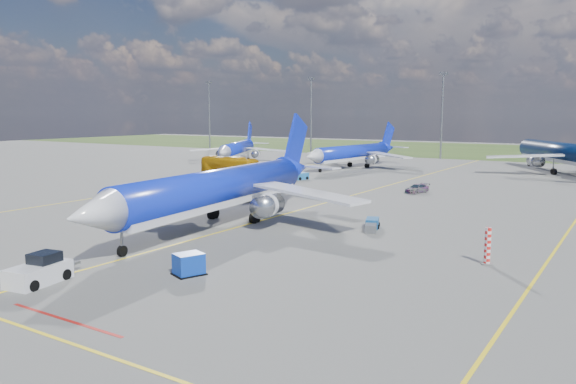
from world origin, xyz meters
The scene contains 17 objects.
ground centered at (0.00, 0.00, 0.00)m, with size 400.00×400.00×0.00m, color #5B5B58.
grass_strip centered at (0.00, 150.00, 0.00)m, with size 400.00×80.00×0.01m, color #2D4719.
taxiway_lines centered at (0.17, 27.70, 0.01)m, with size 60.25×160.00×0.02m.
floodlight_masts centered at (10.00, 110.00, 12.56)m, with size 202.20×0.50×22.70m.
warning_post centered at (26.00, 8.00, 1.50)m, with size 0.50×0.50×3.00m, color red.
bg_jet_nw centered at (-49.27, 72.70, 0.00)m, with size 27.47×36.06×9.44m, color #0E25C4, non-canonical shape.
bg_jet_nnw centered at (-18.60, 74.60, 0.00)m, with size 28.05×36.81×9.64m, color #0E25C4, non-canonical shape.
bg_jet_n centered at (21.73, 87.83, 0.00)m, with size 34.28×45.00×11.79m, color #07183A, non-canonical shape.
main_airliner centered at (-2.26, 8.64, 0.00)m, with size 33.91×44.51×11.66m, color #0E25C4, non-canonical shape.
pushback_tug centered at (0.22, -14.37, 0.85)m, with size 3.03×6.35×2.11m.
uld_container centered at (7.79, -7.09, 0.81)m, with size 1.63×2.04×1.63m, color #0C35A9.
apron_bus centered at (-31.56, 47.31, 1.86)m, with size 3.12×13.33×3.71m, color #C68C0B.
service_car_a centered at (-17.76, 24.41, 0.73)m, with size 1.73×4.30×1.46m, color #999999.
service_car_b centered at (-11.05, 22.92, 0.65)m, with size 2.14×4.65×1.29m, color #999999.
service_car_c centered at (7.07, 44.46, 0.66)m, with size 1.84×4.52×1.31m, color #999999.
baggage_tug_w centered at (12.49, 15.72, 0.47)m, with size 2.64×4.59×1.00m.
baggage_tug_c centered at (-17.08, 48.47, 0.58)m, with size 2.78×5.74×1.25m.
Camera 1 is at (36.15, -37.57, 12.07)m, focal length 35.00 mm.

